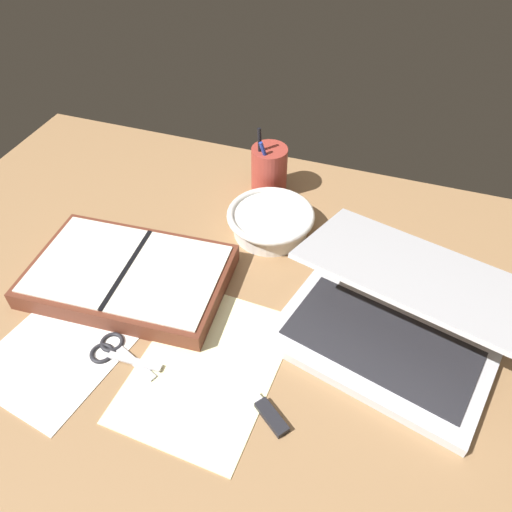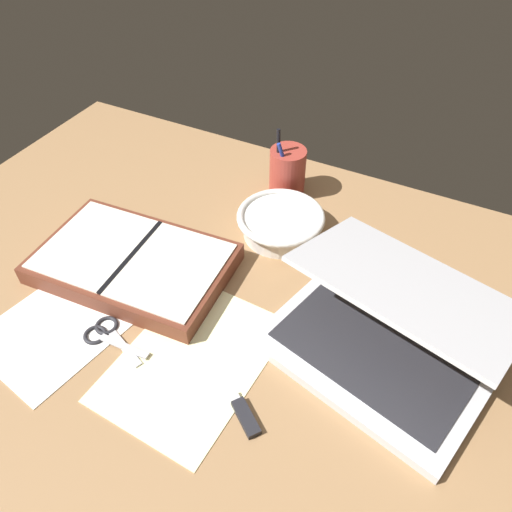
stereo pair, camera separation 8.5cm
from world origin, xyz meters
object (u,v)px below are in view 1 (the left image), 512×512
(laptop, at_px, (392,320))
(scissors, at_px, (113,351))
(bowl, at_px, (271,221))
(pen_cup, at_px, (269,170))
(planner, at_px, (129,275))

(laptop, xyz_separation_m, scissors, (-0.41, -0.17, -0.04))
(bowl, distance_m, pen_cup, 0.14)
(bowl, height_order, planner, bowl)
(pen_cup, bearing_deg, laptop, -46.16)
(pen_cup, bearing_deg, scissors, -102.03)
(scissors, bearing_deg, laptop, 32.62)
(bowl, height_order, scissors, bowl)
(laptop, bearing_deg, pen_cup, 148.50)
(laptop, height_order, pen_cup, pen_cup)
(laptop, distance_m, bowl, 0.32)
(laptop, relative_size, scissors, 3.20)
(laptop, relative_size, planner, 1.09)
(laptop, bearing_deg, planner, -162.03)
(planner, distance_m, scissors, 0.15)
(bowl, relative_size, scissors, 1.41)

